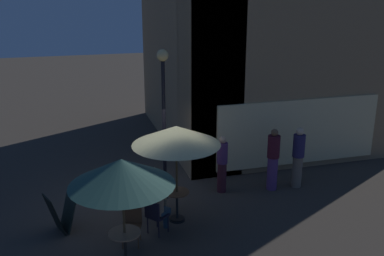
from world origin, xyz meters
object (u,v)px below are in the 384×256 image
(menu_sandwich_board, at_px, (62,212))
(patron_seated_1, at_px, (159,206))
(cafe_table_0, at_px, (177,201))
(cafe_chair_0, at_px, (152,192))
(patio_umbrella_0, at_px, (176,136))
(patron_standing_3, at_px, (273,159))
(patron_standing_4, at_px, (298,157))
(street_lamp_near_corner, at_px, (163,97))
(cafe_chair_1, at_px, (155,214))
(patron_seated_0, at_px, (156,188))
(patio_umbrella_1, at_px, (121,173))
(cafe_table_1, at_px, (125,242))
(patron_standing_2, at_px, (222,164))
(cafe_chair_2, at_px, (132,221))

(menu_sandwich_board, xyz_separation_m, patron_seated_1, (2.24, -0.63, 0.17))
(cafe_table_0, height_order, cafe_chair_0, cafe_chair_0)
(patio_umbrella_0, distance_m, patron_standing_3, 3.51)
(patron_standing_3, xyz_separation_m, patron_standing_4, (0.78, -0.03, -0.00))
(street_lamp_near_corner, relative_size, cafe_chair_1, 4.58)
(patron_standing_4, bearing_deg, cafe_table_0, -13.32)
(patron_seated_0, bearing_deg, menu_sandwich_board, -124.89)
(patio_umbrella_1, bearing_deg, patio_umbrella_0, 46.32)
(cafe_table_0, xyz_separation_m, patron_seated_0, (-0.43, 0.49, 0.19))
(cafe_table_1, relative_size, cafe_chair_1, 0.88)
(patron_seated_0, distance_m, patron_standing_3, 3.57)
(patron_seated_0, relative_size, patron_seated_1, 1.04)
(cafe_table_1, xyz_separation_m, cafe_chair_0, (0.97, 2.17, 0.01))
(menu_sandwich_board, relative_size, cafe_table_1, 1.24)
(menu_sandwich_board, bearing_deg, patio_umbrella_1, -75.88)
(cafe_table_1, bearing_deg, patron_seated_0, 62.65)
(cafe_table_1, distance_m, patron_seated_0, 2.32)
(cafe_table_1, relative_size, patron_standing_2, 0.47)
(patio_umbrella_1, relative_size, cafe_chair_1, 2.69)
(patron_standing_3, relative_size, patron_standing_4, 1.01)
(street_lamp_near_corner, height_order, cafe_table_1, street_lamp_near_corner)
(menu_sandwich_board, xyz_separation_m, patio_umbrella_0, (2.77, -0.21, 1.74))
(menu_sandwich_board, bearing_deg, patron_standing_4, -14.80)
(street_lamp_near_corner, xyz_separation_m, cafe_chair_2, (-1.28, -2.27, -2.29))
(cafe_table_0, bearing_deg, patron_standing_4, 14.26)
(patio_umbrella_1, relative_size, cafe_chair_2, 2.67)
(patron_seated_1, bearing_deg, menu_sandwich_board, 126.23)
(cafe_chair_2, relative_size, patron_standing_2, 0.54)
(cafe_table_1, xyz_separation_m, patio_umbrella_1, (0.00, 0.00, 1.57))
(patron_seated_0, height_order, patron_seated_1, patron_seated_0)
(cafe_table_0, distance_m, patio_umbrella_1, 2.69)
(cafe_table_1, bearing_deg, street_lamp_near_corner, 63.75)
(cafe_table_0, height_order, patron_seated_1, patron_seated_1)
(street_lamp_near_corner, xyz_separation_m, patron_standing_4, (3.83, -0.57, -1.90))
(menu_sandwich_board, bearing_deg, patio_umbrella_0, -25.81)
(street_lamp_near_corner, height_order, patron_standing_4, street_lamp_near_corner)
(street_lamp_near_corner, distance_m, patio_umbrella_1, 3.55)
(cafe_table_1, distance_m, patron_standing_4, 5.96)
(cafe_table_1, height_order, patio_umbrella_0, patio_umbrella_0)
(patron_seated_1, height_order, patron_standing_2, patron_standing_2)
(patio_umbrella_1, height_order, cafe_chair_2, patio_umbrella_1)
(cafe_chair_0, bearing_deg, patio_umbrella_1, -65.75)
(menu_sandwich_board, distance_m, patron_seated_1, 2.33)
(patio_umbrella_1, xyz_separation_m, patron_standing_2, (3.13, 2.82, -1.27))
(patio_umbrella_1, bearing_deg, patron_standing_3, 29.40)
(cafe_table_0, distance_m, patron_standing_2, 2.08)
(patron_seated_0, relative_size, patron_standing_3, 0.69)
(cafe_chair_0, height_order, patron_seated_1, patron_seated_1)
(patio_umbrella_1, height_order, patron_standing_2, patio_umbrella_1)
(street_lamp_near_corner, relative_size, patron_standing_3, 2.23)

